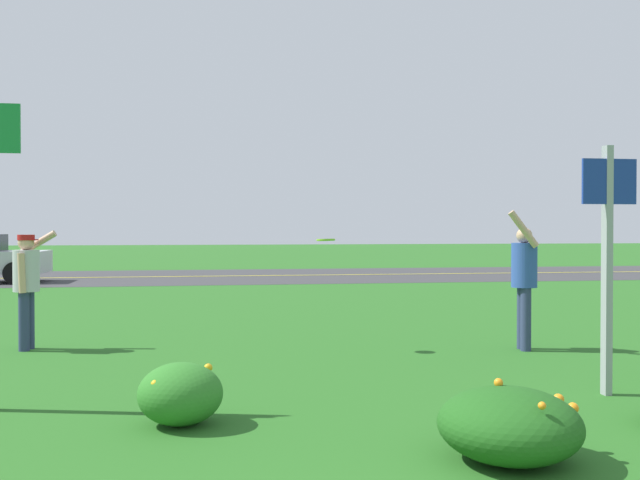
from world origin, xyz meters
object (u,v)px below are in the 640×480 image
Objects in this scene: sign_post_by_roadside at (608,244)px; frisbee_lime at (326,240)px; person_thrower_red_cap_gray_shirt at (27,280)px; person_catcher_blue_shirt at (524,276)px.

frisbee_lime is (-2.27, 2.99, -0.00)m from sign_post_by_roadside.
frisbee_lime is at bearing -10.30° from person_thrower_red_cap_gray_shirt.
sign_post_by_roadside reaches higher than person_catcher_blue_shirt.
person_thrower_red_cap_gray_shirt is at bearing 149.14° from sign_post_by_roadside.
sign_post_by_roadside reaches higher than person_thrower_red_cap_gray_shirt.
frisbee_lime is (-2.63, 0.36, 0.49)m from person_catcher_blue_shirt.
sign_post_by_roadside is 3.75m from frisbee_lime.
person_thrower_red_cap_gray_shirt reaches higher than frisbee_lime.
person_catcher_blue_shirt is 2.70m from frisbee_lime.
sign_post_by_roadside is 2.70m from person_catcher_blue_shirt.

